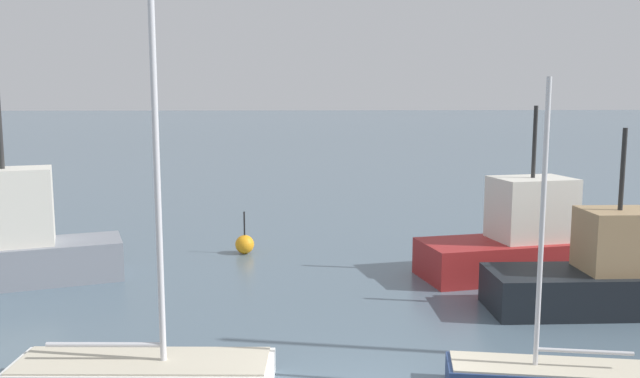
{
  "coord_description": "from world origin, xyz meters",
  "views": [
    {
      "loc": [
        -1.9,
        -11.43,
        5.7
      ],
      "look_at": [
        0.0,
        14.92,
        1.98
      ],
      "focal_mm": 36.22,
      "sensor_mm": 36.0,
      "label": 1
    }
  ],
  "objects_px": {
    "sailboat_1": "(144,366)",
    "fishing_boat_0": "(607,277)",
    "sailboat_3": "(552,376)",
    "fishing_boat_1": "(524,241)",
    "channel_buoy_0": "(245,244)"
  },
  "relations": [
    {
      "from": "sailboat_1",
      "to": "fishing_boat_0",
      "type": "bearing_deg",
      "value": 22.85
    },
    {
      "from": "sailboat_1",
      "to": "fishing_boat_1",
      "type": "height_order",
      "value": "sailboat_1"
    },
    {
      "from": "sailboat_1",
      "to": "fishing_boat_1",
      "type": "xyz_separation_m",
      "value": [
        10.67,
        7.45,
        0.68
      ]
    },
    {
      "from": "sailboat_3",
      "to": "fishing_boat_1",
      "type": "bearing_deg",
      "value": -96.52
    },
    {
      "from": "fishing_boat_0",
      "to": "fishing_boat_1",
      "type": "height_order",
      "value": "fishing_boat_1"
    },
    {
      "from": "fishing_boat_1",
      "to": "sailboat_1",
      "type": "bearing_deg",
      "value": -154.54
    },
    {
      "from": "fishing_boat_1",
      "to": "channel_buoy_0",
      "type": "bearing_deg",
      "value": 149.22
    },
    {
      "from": "sailboat_3",
      "to": "fishing_boat_0",
      "type": "xyz_separation_m",
      "value": [
        3.58,
        4.7,
        0.57
      ]
    },
    {
      "from": "sailboat_1",
      "to": "sailboat_3",
      "type": "relative_size",
      "value": 1.55
    },
    {
      "from": "sailboat_3",
      "to": "channel_buoy_0",
      "type": "xyz_separation_m",
      "value": [
        -6.46,
        11.88,
        0.01
      ]
    },
    {
      "from": "sailboat_3",
      "to": "fishing_boat_1",
      "type": "height_order",
      "value": "sailboat_3"
    },
    {
      "from": "sailboat_3",
      "to": "fishing_boat_1",
      "type": "xyz_separation_m",
      "value": [
        2.69,
        8.31,
        0.77
      ]
    },
    {
      "from": "sailboat_1",
      "to": "channel_buoy_0",
      "type": "bearing_deg",
      "value": 86.6
    },
    {
      "from": "sailboat_3",
      "to": "sailboat_1",
      "type": "bearing_deg",
      "value": 5.29
    },
    {
      "from": "fishing_boat_1",
      "to": "fishing_boat_0",
      "type": "bearing_deg",
      "value": -85.57
    }
  ]
}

